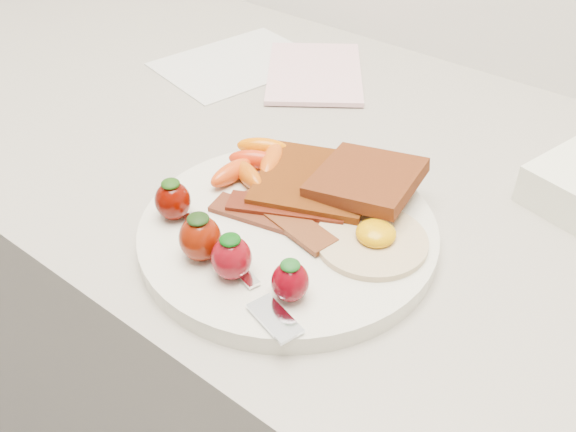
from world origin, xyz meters
The scene contains 11 objects.
counter centered at (0.00, 1.70, 0.45)m, with size 2.00×0.60×0.90m, color gray.
plate centered at (0.00, 1.56, 0.91)m, with size 0.27×0.27×0.02m, color silver.
toast_lower centered at (-0.01, 1.62, 0.93)m, with size 0.11×0.11×0.01m, color #412108.
toast_upper centered at (0.03, 1.64, 0.94)m, with size 0.09×0.09×0.01m, color #4F1A08.
fried_egg centered at (0.08, 1.59, 0.92)m, with size 0.13×0.13×0.02m.
bacon_strips centered at (-0.01, 1.56, 0.92)m, with size 0.13×0.08×0.01m.
baby_carrots centered at (-0.08, 1.61, 0.93)m, with size 0.08×0.10×0.02m.
strawberries centered at (-0.02, 1.49, 0.94)m, with size 0.18×0.06×0.04m.
fork centered at (0.02, 1.48, 0.92)m, with size 0.17×0.07×0.00m.
paper_sheet centered at (-0.29, 1.81, 0.90)m, with size 0.15×0.21×0.00m, color silver.
notepad centered at (-0.18, 1.85, 0.91)m, with size 0.12×0.18×0.01m, color beige.
Camera 1 is at (0.28, 1.21, 1.28)m, focal length 40.00 mm.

